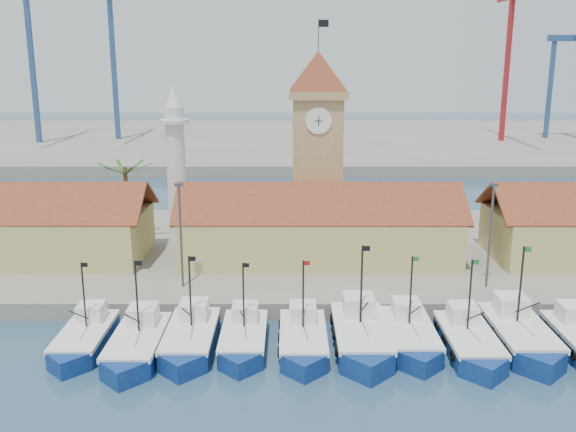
{
  "coord_description": "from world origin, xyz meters",
  "views": [
    {
      "loc": [
        -2.88,
        -39.81,
        20.76
      ],
      "look_at": [
        -3.0,
        18.0,
        6.23
      ],
      "focal_mm": 40.0,
      "sensor_mm": 36.0,
      "label": 1
    }
  ],
  "objects_px": {
    "boat_5": "(361,339)",
    "minaret": "(176,161)",
    "boat_0": "(84,340)",
    "clock_tower": "(317,143)"
  },
  "relations": [
    {
      "from": "clock_tower",
      "to": "boat_5",
      "type": "bearing_deg",
      "value": -84.13
    },
    {
      "from": "boat_0",
      "to": "minaret",
      "type": "xyz_separation_m",
      "value": [
        2.78,
        25.02,
        9.03
      ]
    },
    {
      "from": "boat_5",
      "to": "clock_tower",
      "type": "xyz_separation_m",
      "value": [
        -2.36,
        22.95,
        11.13
      ]
    },
    {
      "from": "minaret",
      "to": "boat_5",
      "type": "bearing_deg",
      "value": -55.18
    },
    {
      "from": "boat_5",
      "to": "minaret",
      "type": "bearing_deg",
      "value": 124.82
    },
    {
      "from": "clock_tower",
      "to": "minaret",
      "type": "xyz_separation_m",
      "value": [
        -15.0,
        2.0,
        -2.23
      ]
    },
    {
      "from": "boat_5",
      "to": "clock_tower",
      "type": "distance_m",
      "value": 25.61
    },
    {
      "from": "boat_5",
      "to": "clock_tower",
      "type": "bearing_deg",
      "value": 95.87
    },
    {
      "from": "boat_0",
      "to": "clock_tower",
      "type": "xyz_separation_m",
      "value": [
        17.78,
        23.02,
        11.27
      ]
    },
    {
      "from": "boat_0",
      "to": "minaret",
      "type": "distance_m",
      "value": 26.75
    }
  ]
}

